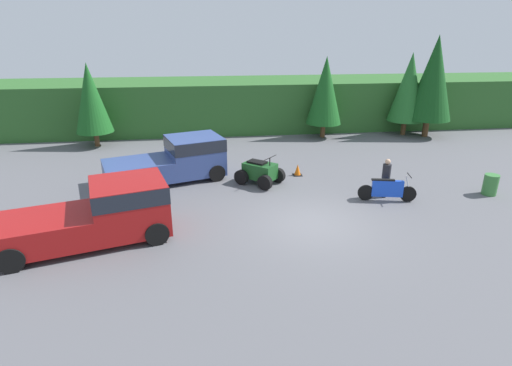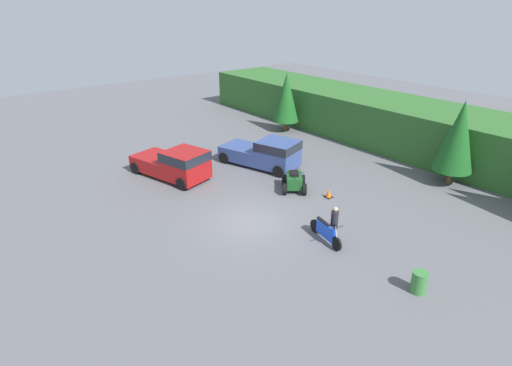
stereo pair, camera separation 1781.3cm
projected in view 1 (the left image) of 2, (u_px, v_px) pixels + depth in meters
The scene contains 13 objects.
ground_plane at pixel (313, 224), 14.35m from camera, with size 80.00×80.00×0.00m, color #5B5B60.
hillside_backdrop at pixel (257, 103), 28.60m from camera, with size 44.00×6.00×3.27m.
tree_left at pixel (91, 98), 22.99m from camera, with size 2.14×2.14×4.85m.
tree_mid_left at pixel (325, 91), 25.00m from camera, with size 2.23×2.23×5.07m.
tree_mid_right at pixel (409, 87), 25.60m from camera, with size 2.32×2.32×5.26m.
tree_right at pixel (433, 78), 24.98m from camera, with size 2.78×2.78×6.31m.
pickup_truck_red at pixel (103, 211), 12.94m from camera, with size 5.53×3.50×1.93m.
pickup_truck_second at pixel (177, 158), 18.31m from camera, with size 5.69×3.71×1.93m.
dirt_bike at pixel (387, 190), 16.12m from camera, with size 2.29×0.76×1.14m.
quad_atv at pixel (260, 172), 17.98m from camera, with size 2.33×2.27×1.31m.
rider_person at pixel (386, 176), 16.39m from camera, with size 0.45×0.45×1.64m.
traffic_cone at pixel (298, 170), 19.08m from camera, with size 0.42×0.42×0.55m.
steel_barrel at pixel (490, 185), 16.76m from camera, with size 0.58×0.58×0.88m.
Camera 1 is at (-3.64, -12.53, 6.48)m, focal length 28.00 mm.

